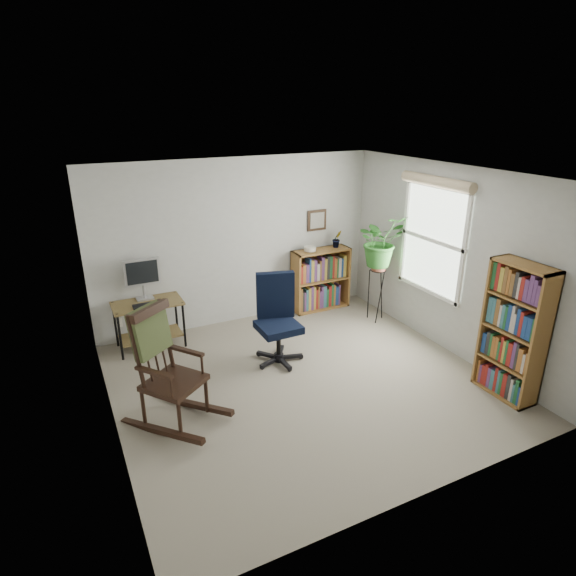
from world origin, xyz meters
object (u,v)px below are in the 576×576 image
desk (150,325)px  office_chair (278,320)px  tall_bookshelf (514,332)px  low_bookshelf (321,279)px  rocking_chair (173,367)px

desk → office_chair: office_chair is taller
desk → tall_bookshelf: (3.33, -2.91, 0.45)m
low_bookshelf → desk: bearing=-177.4°
office_chair → rocking_chair: (-1.47, -0.65, 0.06)m
rocking_chair → low_bookshelf: rocking_chair is taller
low_bookshelf → tall_bookshelf: tall_bookshelf is taller
desk → office_chair: (1.37, -1.13, 0.25)m
office_chair → rocking_chair: rocking_chair is taller
rocking_chair → tall_bookshelf: (3.43, -1.13, 0.14)m
office_chair → low_bookshelf: (1.33, 1.25, -0.08)m
desk → rocking_chair: (-0.10, -1.78, 0.31)m
rocking_chair → office_chair: bearing=-12.7°
office_chair → rocking_chair: bearing=-139.9°
rocking_chair → low_bookshelf: bearing=-2.5°
desk → tall_bookshelf: bearing=-41.2°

